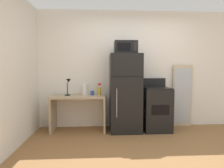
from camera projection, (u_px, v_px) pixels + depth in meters
The scene contains 11 objects.
ground_plane at pixel (154, 158), 2.82m from camera, with size 12.00×12.00×0.00m, color olive.
wall_back_white at pixel (135, 69), 4.42m from camera, with size 5.00×0.10×2.60m, color white.
desk at pixel (79, 106), 4.08m from camera, with size 1.12×0.53×0.75m.
desk_lamp at pixel (68, 84), 4.05m from camera, with size 0.14×0.12×0.35m.
coffee_mug at pixel (92, 93), 4.12m from camera, with size 0.08×0.08×0.10m, color #264C99.
paper_towel_roll at pixel (85, 89), 4.18m from camera, with size 0.11×0.11×0.24m, color white.
spray_bottle at pixel (99, 90), 4.18m from camera, with size 0.06×0.06×0.25m.
refrigerator at pixel (125, 93), 4.06m from camera, with size 0.64×0.64×1.62m.
microwave at pixel (126, 48), 3.97m from camera, with size 0.46×0.35×0.26m.
oven_range at pixel (156, 108), 4.14m from camera, with size 0.56×0.61×1.10m.
leaning_mirror at pixel (182, 96), 4.41m from camera, with size 0.44×0.03×1.40m.
Camera 1 is at (-0.76, -2.69, 1.30)m, focal length 30.98 mm.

